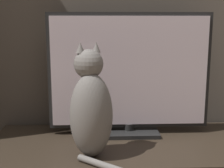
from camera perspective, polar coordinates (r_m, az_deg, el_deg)
name	(u,v)px	position (r m, az deg, el deg)	size (l,w,h in m)	color
tv	(129,75)	(1.57, 3.19, 1.57)	(0.82, 0.18, 0.62)	black
cat	(91,109)	(1.33, -3.91, -4.54)	(0.24, 0.30, 0.49)	gray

